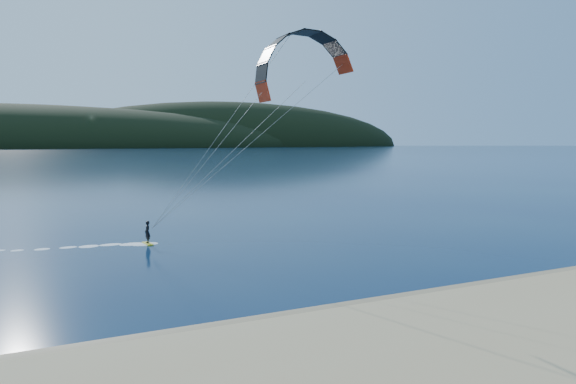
% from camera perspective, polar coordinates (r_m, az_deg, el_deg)
% --- Properties ---
extents(ground, '(1800.00, 1800.00, 0.00)m').
position_cam_1_polar(ground, '(18.05, 2.37, -19.51)').
color(ground, '#08193D').
rests_on(ground, ground).
extents(wet_sand, '(220.00, 2.50, 0.10)m').
position_cam_1_polar(wet_sand, '(21.81, -3.28, -14.82)').
color(wet_sand, olive).
rests_on(wet_sand, ground).
extents(headland, '(1200.00, 310.00, 140.00)m').
position_cam_1_polar(headland, '(759.85, -24.58, 4.55)').
color(headland, black).
rests_on(headland, ground).
extents(kitesurfer_near, '(24.96, 8.67, 16.19)m').
position_cam_1_polar(kitesurfer_near, '(37.19, 0.96, 11.53)').
color(kitesurfer_near, yellow).
rests_on(kitesurfer_near, ground).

